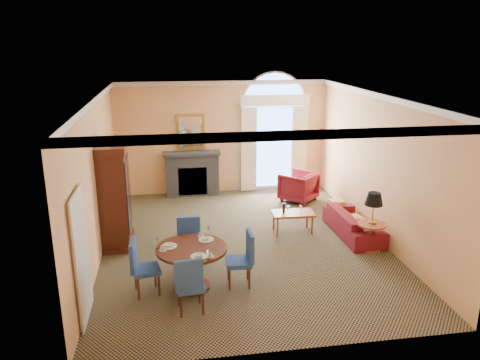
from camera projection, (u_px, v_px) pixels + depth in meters
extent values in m
plane|color=#131136|center=(244.00, 243.00, 10.27)|extent=(7.50, 7.50, 0.00)
cube|color=#F0B272|center=(222.00, 138.00, 13.36)|extent=(6.00, 0.04, 3.20)
cube|color=#F0B272|center=(96.00, 180.00, 9.36)|extent=(0.04, 7.50, 3.20)
cube|color=#F0B272|center=(378.00, 167.00, 10.26)|extent=(0.04, 7.50, 3.20)
cube|color=white|center=(244.00, 96.00, 9.35)|extent=(6.00, 7.50, 0.04)
cube|color=silver|center=(244.00, 99.00, 9.37)|extent=(6.00, 7.50, 0.12)
cube|color=silver|center=(81.00, 258.00, 7.26)|extent=(0.08, 0.90, 2.06)
cube|color=#373C41|center=(192.00, 174.00, 13.32)|extent=(1.50, 0.40, 1.20)
cube|color=#373C41|center=(192.00, 153.00, 13.11)|extent=(1.60, 0.46, 0.08)
cube|color=gold|center=(191.00, 132.00, 13.14)|extent=(0.80, 0.04, 1.00)
cube|color=silver|center=(191.00, 132.00, 13.12)|extent=(0.64, 0.02, 0.84)
cube|color=silver|center=(273.00, 148.00, 13.66)|extent=(1.90, 0.04, 2.50)
cube|color=#97BDFC|center=(273.00, 148.00, 13.66)|extent=(1.70, 0.02, 2.30)
cylinder|color=silver|center=(274.00, 105.00, 13.30)|extent=(1.90, 0.04, 1.90)
cube|color=#F2EBCE|center=(249.00, 150.00, 13.44)|extent=(0.45, 0.06, 2.45)
cube|color=#F2EBCE|center=(299.00, 148.00, 13.66)|extent=(0.45, 0.06, 2.45)
cube|color=#F2EBCE|center=(275.00, 100.00, 13.15)|extent=(2.00, 0.08, 0.30)
cube|color=#38170C|center=(115.00, 199.00, 9.96)|extent=(0.57, 1.04, 2.08)
cube|color=#38170C|center=(111.00, 147.00, 9.64)|extent=(0.64, 1.14, 0.17)
cube|color=#38170C|center=(118.00, 241.00, 10.24)|extent=(0.64, 1.14, 0.10)
cylinder|color=#38170C|center=(191.00, 249.00, 8.21)|extent=(1.26, 1.26, 0.05)
cylinder|color=#38170C|center=(192.00, 269.00, 8.32)|extent=(0.17, 0.17, 0.74)
cylinder|color=#38170C|center=(193.00, 286.00, 8.42)|extent=(0.63, 0.63, 0.06)
cylinder|color=silver|center=(206.00, 240.00, 8.51)|extent=(0.28, 0.28, 0.01)
imported|color=silver|center=(206.00, 238.00, 8.50)|extent=(0.15, 0.15, 0.04)
imported|color=silver|center=(201.00, 234.00, 8.65)|extent=(0.09, 0.09, 0.07)
cylinder|color=silver|center=(169.00, 246.00, 8.24)|extent=(0.28, 0.28, 0.01)
imported|color=silver|center=(169.00, 245.00, 8.23)|extent=(0.15, 0.15, 0.04)
imported|color=silver|center=(163.00, 248.00, 8.07)|extent=(0.09, 0.09, 0.07)
cylinder|color=silver|center=(199.00, 256.00, 7.85)|extent=(0.28, 0.28, 0.01)
imported|color=silver|center=(199.00, 255.00, 7.84)|extent=(0.15, 0.15, 0.04)
imported|color=silver|center=(210.00, 254.00, 7.85)|extent=(0.09, 0.09, 0.07)
cube|color=navy|center=(190.00, 248.00, 8.96)|extent=(0.47, 0.47, 0.08)
cube|color=navy|center=(189.00, 230.00, 9.07)|extent=(0.45, 0.07, 0.54)
cylinder|color=#38170C|center=(198.00, 255.00, 9.23)|extent=(0.04, 0.04, 0.41)
cylinder|color=#38170C|center=(180.00, 257.00, 9.16)|extent=(0.04, 0.04, 0.41)
cylinder|color=#38170C|center=(200.00, 263.00, 8.90)|extent=(0.04, 0.04, 0.41)
cylinder|color=#38170C|center=(182.00, 265.00, 8.83)|extent=(0.04, 0.04, 0.41)
cube|color=navy|center=(190.00, 286.00, 7.59)|extent=(0.49, 0.49, 0.08)
cube|color=navy|center=(189.00, 276.00, 7.31)|extent=(0.46, 0.11, 0.54)
cylinder|color=#38170C|center=(181.00, 307.00, 7.46)|extent=(0.04, 0.04, 0.41)
cylinder|color=#38170C|center=(203.00, 304.00, 7.54)|extent=(0.04, 0.04, 0.41)
cylinder|color=#38170C|center=(178.00, 295.00, 7.79)|extent=(0.04, 0.04, 0.41)
cylinder|color=#38170C|center=(199.00, 293.00, 7.87)|extent=(0.04, 0.04, 0.41)
cube|color=navy|center=(239.00, 262.00, 8.41)|extent=(0.49, 0.49, 0.08)
cube|color=navy|center=(250.00, 246.00, 8.35)|extent=(0.08, 0.45, 0.54)
cylinder|color=#38170C|center=(249.00, 279.00, 8.33)|extent=(0.04, 0.04, 0.41)
cylinder|color=#38170C|center=(248.00, 269.00, 8.67)|extent=(0.04, 0.04, 0.41)
cylinder|color=#38170C|center=(230.00, 279.00, 8.30)|extent=(0.04, 0.04, 0.41)
cylinder|color=#38170C|center=(228.00, 270.00, 8.64)|extent=(0.04, 0.04, 0.41)
cube|color=navy|center=(146.00, 270.00, 8.13)|extent=(0.53, 0.53, 0.08)
cube|color=navy|center=(133.00, 255.00, 8.00)|extent=(0.10, 0.46, 0.54)
cylinder|color=#38170C|center=(136.00, 279.00, 8.30)|extent=(0.04, 0.04, 0.41)
cylinder|color=#38170C|center=(139.00, 289.00, 7.98)|extent=(0.04, 0.04, 0.41)
cylinder|color=#38170C|center=(155.00, 276.00, 8.42)|extent=(0.04, 0.04, 0.41)
cylinder|color=#38170C|center=(159.00, 285.00, 8.10)|extent=(0.04, 0.04, 0.41)
imported|color=maroon|center=(353.00, 223.00, 10.64)|extent=(0.81, 1.98, 0.57)
imported|color=maroon|center=(298.00, 187.00, 12.87)|extent=(1.24, 1.24, 0.81)
cube|color=#A95132|center=(293.00, 213.00, 10.74)|extent=(0.98, 0.58, 0.05)
cylinder|color=#A95132|center=(278.00, 228.00, 10.57)|extent=(0.05, 0.05, 0.43)
cylinder|color=#A95132|center=(312.00, 225.00, 10.69)|extent=(0.05, 0.05, 0.43)
cylinder|color=#A95132|center=(274.00, 221.00, 10.93)|extent=(0.05, 0.05, 0.43)
cylinder|color=#A95132|center=(307.00, 219.00, 11.05)|extent=(0.05, 0.05, 0.43)
cylinder|color=#A95132|center=(372.00, 224.00, 9.78)|extent=(0.60, 0.60, 0.04)
cylinder|color=#A95132|center=(371.00, 237.00, 9.87)|extent=(0.08, 0.08, 0.56)
cylinder|color=#A95132|center=(370.00, 249.00, 9.95)|extent=(0.44, 0.44, 0.04)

